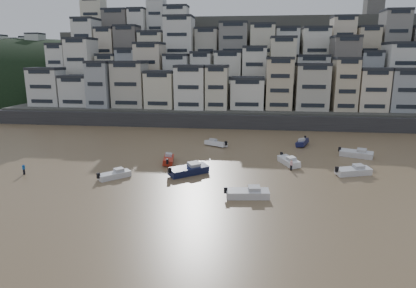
# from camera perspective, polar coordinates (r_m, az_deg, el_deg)

# --- Properties ---
(ground) EXTENTS (400.00, 400.00, 0.00)m
(ground) POSITION_cam_1_polar(r_m,az_deg,el_deg) (35.37, -17.05, -17.37)
(ground) COLOR olive
(ground) RESTS_ON ground
(sea_strip) EXTENTS (340.00, 340.00, 0.00)m
(sea_strip) POSITION_cam_1_polar(r_m,az_deg,el_deg) (212.87, -28.50, 6.94)
(sea_strip) COLOR #445B62
(sea_strip) RESTS_ON ground
(harbor_wall) EXTENTS (140.00, 3.00, 3.50)m
(harbor_wall) POSITION_cam_1_polar(r_m,az_deg,el_deg) (93.94, 5.00, 3.47)
(harbor_wall) COLOR #38383A
(harbor_wall) RESTS_ON ground
(hillside) EXTENTS (141.04, 66.00, 50.00)m
(hillside) POSITION_cam_1_polar(r_m,az_deg,el_deg) (132.44, 7.90, 11.15)
(hillside) COLOR #4C4C47
(hillside) RESTS_ON ground
(headland) EXTENTS (216.00, 135.00, 53.33)m
(headland) POSITION_cam_1_polar(r_m,az_deg,el_deg) (196.17, -26.60, 6.73)
(headland) COLOR black
(headland) RESTS_ON ground
(boat_a) EXTENTS (6.18, 2.68, 1.63)m
(boat_a) POSITION_cam_1_polar(r_m,az_deg,el_deg) (48.01, 6.13, -7.37)
(boat_a) COLOR silver
(boat_a) RESTS_ON ground
(boat_e) EXTENTS (4.00, 6.20, 1.61)m
(boat_e) POSITION_cam_1_polar(r_m,az_deg,el_deg) (63.59, 12.32, -2.43)
(boat_e) COLOR white
(boat_e) RESTS_ON ground
(boat_g) EXTENTS (6.48, 4.20, 1.68)m
(boat_g) POSITION_cam_1_polar(r_m,az_deg,el_deg) (71.84, 21.87, -1.25)
(boat_g) COLOR silver
(boat_g) RESTS_ON ground
(boat_d) EXTENTS (6.31, 3.86, 1.64)m
(boat_d) POSITION_cam_1_polar(r_m,az_deg,el_deg) (61.00, 21.48, -3.72)
(boat_d) COLOR silver
(boat_d) RESTS_ON ground
(boat_c) EXTENTS (6.69, 6.08, 1.86)m
(boat_c) POSITION_cam_1_polar(r_m,az_deg,el_deg) (56.94, -2.98, -3.85)
(boat_c) COLOR #13193C
(boat_c) RESTS_ON ground
(boat_j) EXTENTS (4.93, 4.95, 1.43)m
(boat_j) POSITION_cam_1_polar(r_m,az_deg,el_deg) (57.06, -14.19, -4.44)
(boat_j) COLOR silver
(boat_j) RESTS_ON ground
(boat_h) EXTENTS (5.38, 4.12, 1.43)m
(boat_h) POSITION_cam_1_polar(r_m,az_deg,el_deg) (75.03, 1.22, 0.21)
(boat_h) COLOR silver
(boat_h) RESTS_ON ground
(boat_f) EXTENTS (2.66, 5.70, 1.50)m
(boat_f) POSITION_cam_1_polar(r_m,az_deg,el_deg) (63.51, -6.11, -2.26)
(boat_f) COLOR #AF2415
(boat_f) RESTS_ON ground
(boat_i) EXTENTS (3.57, 5.95, 1.54)m
(boat_i) POSITION_cam_1_polar(r_m,az_deg,el_deg) (78.05, 14.31, 0.35)
(boat_i) COLOR #151842
(boat_i) RESTS_ON ground
(person_blue) EXTENTS (0.44, 0.44, 1.74)m
(person_blue) POSITION_cam_1_polar(r_m,az_deg,el_deg) (63.71, -26.49, -3.46)
(person_blue) COLOR #1654AC
(person_blue) RESTS_ON ground
(person_pink) EXTENTS (0.44, 0.44, 1.74)m
(person_pink) POSITION_cam_1_polar(r_m,az_deg,el_deg) (60.62, 12.69, -3.16)
(person_pink) COLOR #F5ACB8
(person_pink) RESTS_ON ground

